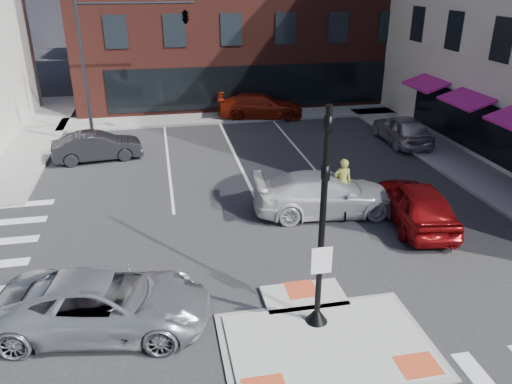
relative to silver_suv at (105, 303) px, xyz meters
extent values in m
plane|color=#28282B|center=(5.56, -1.40, -0.78)|extent=(120.00, 120.00, 0.00)
cube|color=gray|center=(5.56, -1.90, -0.75)|extent=(5.40, 3.60, 0.06)
cube|color=#A8A8A3|center=(5.56, -1.90, -0.72)|extent=(5.00, 3.20, 0.12)
cube|color=#A8A8A3|center=(5.56, 0.20, -0.72)|extent=(2.40, 1.40, 0.12)
cube|color=#CE4624|center=(7.46, -3.10, -0.66)|extent=(1.00, 0.80, 0.01)
cube|color=#CE4624|center=(5.56, 0.50, -0.66)|extent=(0.90, 0.90, 0.01)
cube|color=gray|center=(-5.44, 18.60, -0.71)|extent=(3.00, 20.00, 0.15)
cube|color=gray|center=(16.36, 8.60, -0.71)|extent=(3.00, 24.00, 0.15)
cube|color=gray|center=(8.56, 20.60, -0.71)|extent=(26.00, 3.00, 0.15)
cube|color=black|center=(8.56, 21.60, 1.02)|extent=(20.00, 0.12, 2.80)
cube|color=black|center=(17.56, 8.60, 0.92)|extent=(0.12, 16.00, 2.60)
cube|color=#CB1B8C|center=(16.86, 8.60, 2.27)|extent=(1.46, 3.00, 0.58)
cube|color=#CB1B8C|center=(16.86, 14.60, 2.27)|extent=(1.46, 3.00, 0.58)
cube|color=slate|center=(1.56, 50.60, 4.22)|extent=(10.00, 12.00, 10.00)
cone|color=black|center=(5.56, -1.00, -0.44)|extent=(0.60, 0.60, 0.45)
cylinder|color=black|center=(5.56, -1.00, 2.42)|extent=(0.16, 0.16, 5.80)
cube|color=white|center=(5.56, -1.12, 1.32)|extent=(0.55, 0.04, 0.75)
imported|color=black|center=(5.56, -1.00, 4.52)|extent=(0.18, 0.22, 1.10)
imported|color=black|center=(5.56, -1.00, 3.32)|extent=(0.18, 0.22, 1.10)
cylinder|color=black|center=(-1.94, 16.60, 3.22)|extent=(0.20, 0.20, 8.00)
cylinder|color=black|center=(1.06, 16.60, 6.62)|extent=(6.00, 0.14, 0.14)
imported|color=black|center=(3.56, 16.60, 6.02)|extent=(0.48, 2.24, 0.90)
imported|color=#B7B9BE|center=(0.00, 0.00, 0.00)|extent=(5.98, 3.49, 1.56)
imported|color=maroon|center=(11.06, 4.06, 0.06)|extent=(2.66, 5.16, 1.68)
imported|color=silver|center=(8.00, 5.60, 0.04)|extent=(5.85, 2.74, 1.65)
imported|color=#232227|center=(-1.41, 13.79, -0.05)|extent=(4.58, 2.12, 1.45)
imported|color=#B6B8BE|center=(15.06, 13.30, 0.03)|extent=(2.04, 4.82, 1.63)
imported|color=maroon|center=(8.37, 20.10, 0.03)|extent=(5.82, 2.99, 1.62)
imported|color=#3F3F44|center=(8.56, 5.35, -0.29)|extent=(0.94, 1.95, 0.99)
imported|color=#CBCB47|center=(8.56, 5.35, 0.61)|extent=(0.75, 0.55, 1.89)
camera|label=1|loc=(1.79, -11.49, 8.02)|focal=35.00mm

